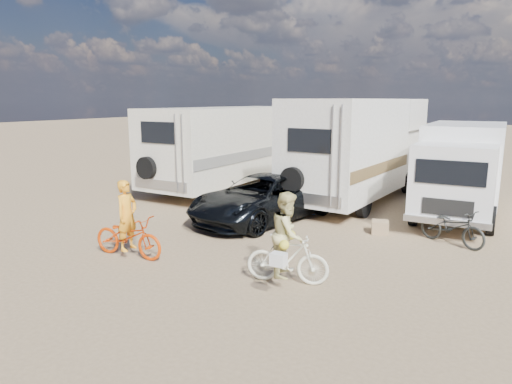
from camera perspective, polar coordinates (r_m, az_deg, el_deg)
The scene contains 12 objects.
ground at distance 11.26m, azimuth 1.17°, elevation -7.70°, with size 140.00×140.00×0.00m, color #997D5B.
rv_main at distance 17.29m, azimuth 12.73°, elevation 5.07°, with size 2.61×7.85×3.73m, color silver, non-canonical shape.
rv_left at distance 19.65m, azimuth -3.19°, elevation 5.56°, with size 2.81×8.90×3.39m, color white, non-canonical shape.
box_truck at distance 15.96m, azimuth 24.17°, elevation 2.39°, with size 2.29×6.31×2.92m, color white, non-canonical shape.
dark_suv at distance 14.13m, azimuth 0.84°, elevation -0.77°, with size 2.34×5.08×1.41m, color black.
bike_man at distance 11.32m, azimuth -15.66°, elevation -5.36°, with size 0.67×1.91×1.00m, color #C33503.
bike_woman at distance 9.40m, azimuth 3.94°, elevation -8.34°, with size 0.48×1.71×1.02m, color beige.
rider_man at distance 11.23m, azimuth -15.75°, elevation -3.71°, with size 0.61×0.40×1.68m, color orange.
rider_woman at distance 9.29m, azimuth 3.97°, elevation -6.30°, with size 0.84×0.65×1.73m, color #D5CA80.
bike_parked at distance 12.86m, azimuth 23.29°, elevation -3.99°, with size 0.63×1.81×0.95m, color #242624.
cooler at distance 15.24m, azimuth 6.37°, elevation -1.81°, with size 0.55×0.40×0.44m, color navy.
crate at distance 13.32m, azimuth 15.22°, elevation -4.25°, with size 0.46×0.46×0.36m, color #987B57.
Camera 1 is at (4.91, -9.44, 3.68)m, focal length 32.05 mm.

